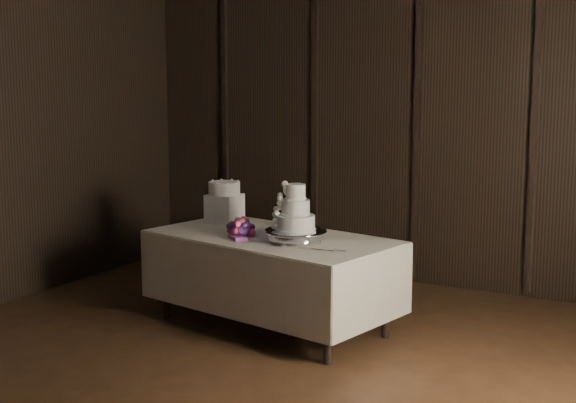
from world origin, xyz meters
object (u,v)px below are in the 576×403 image
Objects in this scene: small_cake at (224,188)px; cake_stand at (296,236)px; display_table at (272,278)px; wedding_cake at (292,212)px; bouquet at (241,228)px; box_pedestal at (225,209)px.

cake_stand is at bearing -24.37° from small_cake.
cake_stand is 1.05m from small_cake.
small_cake reaches higher than display_table.
display_table is at bearing 157.79° from cake_stand.
wedding_cake is at bearing -25.78° from small_cake.
cake_stand is 1.24× the size of bouquet.
small_cake is (-0.44, 0.44, 0.24)m from bouquet.
small_cake is at bearing 90.00° from box_pedestal.
box_pedestal is at bearing 130.82° from wedding_cake.
bouquet reaches higher than display_table.
cake_stand reaches higher than display_table.
cake_stand is 1.86× the size of box_pedestal.
box_pedestal is 0.18m from small_cake.
display_table is at bearing 129.53° from wedding_cake.
bouquet is (-0.49, -0.02, 0.02)m from cake_stand.
wedding_cake is 1.00m from box_pedestal.
display_table is at bearing -25.28° from small_cake.
box_pedestal is (-0.65, 0.31, 0.47)m from display_table.
small_cake is (-0.65, 0.31, 0.65)m from display_table.
box_pedestal reaches higher than cake_stand.
wedding_cake is 1.31× the size of small_cake.
display_table is at bearing 31.90° from bouquet.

